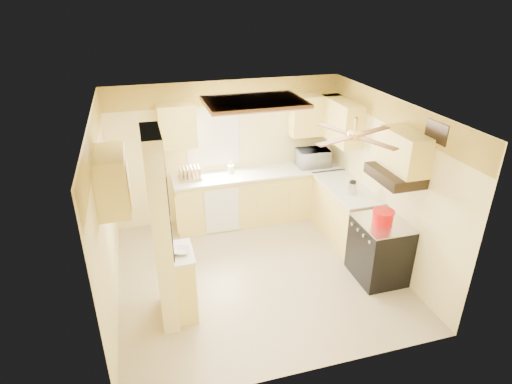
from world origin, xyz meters
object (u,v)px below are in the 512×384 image
object	(u,v)px
bowl	(181,251)
kettle	(352,188)
dutch_oven	(383,217)
stove	(379,250)
microwave	(313,158)

from	to	relation	value
bowl	kettle	distance (m)	2.93
bowl	dutch_oven	distance (m)	2.76
bowl	dutch_oven	size ratio (longest dim) A/B	0.71
dutch_oven	kettle	distance (m)	0.93
dutch_oven	stove	bearing A→B (deg)	39.54
stove	bowl	xyz separation A→B (m)	(-2.80, -0.03, 0.51)
microwave	bowl	distance (m)	3.43
stove	dutch_oven	distance (m)	0.56
bowl	kettle	world-z (taller)	kettle
stove	microwave	distance (m)	2.25
dutch_oven	kettle	size ratio (longest dim) A/B	1.37
bowl	dutch_oven	bearing A→B (deg)	-0.12
microwave	stove	bearing A→B (deg)	96.72
bowl	dutch_oven	xyz separation A→B (m)	(2.76, -0.01, 0.05)
dutch_oven	microwave	bearing A→B (deg)	93.15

